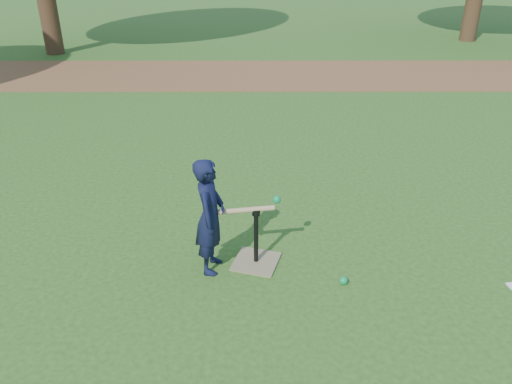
{
  "coord_description": "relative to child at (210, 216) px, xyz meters",
  "views": [
    {
      "loc": [
        -0.31,
        -4.47,
        2.93
      ],
      "look_at": [
        -0.3,
        0.01,
        0.65
      ],
      "focal_mm": 35.0,
      "sensor_mm": 36.0,
      "label": 1
    }
  ],
  "objects": [
    {
      "name": "dirt_strip",
      "position": [
        0.74,
        7.88,
        -0.58
      ],
      "size": [
        24.0,
        3.0,
        0.01
      ],
      "primitive_type": "cube",
      "color": "brown",
      "rests_on": "ground"
    },
    {
      "name": "swing_action",
      "position": [
        0.35,
        0.09,
        0.04
      ],
      "size": [
        0.69,
        0.23,
        0.13
      ],
      "color": "tan",
      "rests_on": "ground"
    },
    {
      "name": "wiffle_ball_ground",
      "position": [
        1.27,
        -0.27,
        -0.55
      ],
      "size": [
        0.08,
        0.08,
        0.08
      ],
      "primitive_type": "sphere",
      "color": "#0D8F4C",
      "rests_on": "ground"
    },
    {
      "name": "ground",
      "position": [
        0.74,
        0.38,
        -0.59
      ],
      "size": [
        80.0,
        80.0,
        0.0
      ],
      "primitive_type": "plane",
      "color": "#285116",
      "rests_on": "ground"
    },
    {
      "name": "child",
      "position": [
        0.0,
        0.0,
        0.0
      ],
      "size": [
        0.33,
        0.46,
        1.17
      ],
      "primitive_type": "imported",
      "rotation": [
        0.0,
        0.0,
        1.46
      ],
      "color": "black",
      "rests_on": "ground"
    },
    {
      "name": "batting_tee",
      "position": [
        0.44,
        0.09,
        -0.48
      ],
      "size": [
        0.53,
        0.53,
        0.61
      ],
      "color": "#837753",
      "rests_on": "ground"
    }
  ]
}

